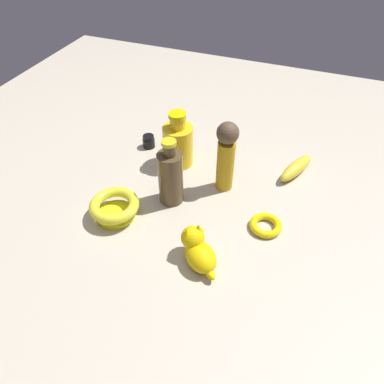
{
  "coord_description": "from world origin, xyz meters",
  "views": [
    {
      "loc": [
        -0.25,
        0.66,
        0.72
      ],
      "look_at": [
        0.0,
        0.0,
        0.06
      ],
      "focal_mm": 34.3,
      "sensor_mm": 36.0,
      "label": 1
    }
  ],
  "objects": [
    {
      "name": "ground",
      "position": [
        0.0,
        0.0,
        0.0
      ],
      "size": [
        2.0,
        2.0,
        0.0
      ],
      "primitive_type": "plane",
      "color": "#BCB29E"
    },
    {
      "name": "person_figure_adult",
      "position": [
        -0.05,
        -0.12,
        0.12
      ],
      "size": [
        0.07,
        0.07,
        0.21
      ],
      "color": "#C09317",
      "rests_on": "ground"
    },
    {
      "name": "bangle",
      "position": [
        -0.2,
        0.0,
        0.01
      ],
      "size": [
        0.08,
        0.08,
        0.02
      ],
      "primitive_type": "torus",
      "color": "yellow",
      "rests_on": "ground"
    },
    {
      "name": "nail_polish_jar",
      "position": [
        0.24,
        -0.22,
        0.02
      ],
      "size": [
        0.04,
        0.04,
        0.04
      ],
      "color": "black",
      "rests_on": "ground"
    },
    {
      "name": "banana",
      "position": [
        -0.24,
        -0.25,
        0.02
      ],
      "size": [
        0.1,
        0.16,
        0.04
      ],
      "primitive_type": "ellipsoid",
      "rotation": [
        0.0,
        0.0,
        1.17
      ],
      "color": "gold",
      "rests_on": "ground"
    },
    {
      "name": "cat_figurine",
      "position": [
        -0.08,
        0.16,
        0.04
      ],
      "size": [
        0.11,
        0.11,
        0.09
      ],
      "color": "yellow",
      "rests_on": "ground"
    },
    {
      "name": "bottle_tall",
      "position": [
        0.07,
        -0.01,
        0.08
      ],
      "size": [
        0.07,
        0.07,
        0.2
      ],
      "color": "#503D24",
      "rests_on": "ground"
    },
    {
      "name": "bottle_short",
      "position": [
        0.11,
        -0.17,
        0.07
      ],
      "size": [
        0.09,
        0.09,
        0.18
      ],
      "color": "yellow",
      "rests_on": "ground"
    },
    {
      "name": "bowl",
      "position": [
        0.18,
        0.1,
        0.03
      ],
      "size": [
        0.13,
        0.13,
        0.05
      ],
      "color": "yellow",
      "rests_on": "ground"
    }
  ]
}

